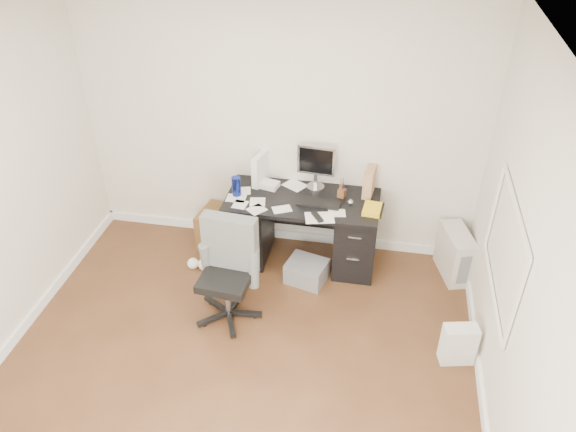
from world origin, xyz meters
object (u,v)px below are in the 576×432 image
desk (302,228)px  keyboard (318,203)px  pc_tower (455,254)px  wicker_basket (221,229)px  office_chair (225,274)px  lcd_monitor (316,167)px

desk → keyboard: 0.40m
desk → pc_tower: desk is taller
pc_tower → wicker_basket: 2.43m
desk → wicker_basket: (-0.89, 0.09, -0.19)m
keyboard → office_chair: size_ratio=0.42×
desk → pc_tower: bearing=1.8°
desk → office_chair: (-0.53, -0.95, 0.10)m
keyboard → office_chair: bearing=-124.0°
keyboard → office_chair: office_chair is taller
desk → pc_tower: 1.55m
keyboard → wicker_basket: (-1.05, 0.16, -0.55)m
keyboard → pc_tower: keyboard is taller
keyboard → pc_tower: bearing=9.0°
desk → lcd_monitor: 0.64m
keyboard → lcd_monitor: bearing=107.5°
wicker_basket → desk: bearing=-5.7°
office_chair → keyboard: bearing=56.6°
lcd_monitor → pc_tower: size_ratio=0.95×
lcd_monitor → office_chair: (-0.62, -1.19, -0.49)m
keyboard → office_chair: 1.15m
lcd_monitor → office_chair: lcd_monitor is taller
lcd_monitor → pc_tower: 1.63m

